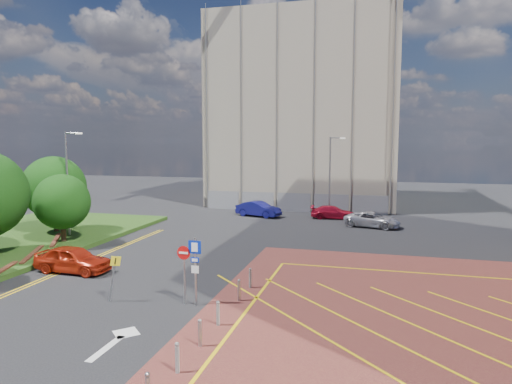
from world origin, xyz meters
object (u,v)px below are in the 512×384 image
at_px(car_blue_back, 258,209).
at_px(car_silver_back, 372,220).
at_px(tree_d, 54,187).
at_px(car_red_back, 333,212).
at_px(warning_sign, 114,273).
at_px(lamp_back, 331,173).
at_px(car_red_left, 73,259).
at_px(lamp_left_far, 68,179).
at_px(tree_c, 62,202).
at_px(sign_cluster, 191,264).

height_order(car_blue_back, car_silver_back, car_blue_back).
bearing_deg(tree_d, car_red_back, 32.77).
bearing_deg(warning_sign, tree_d, 136.16).
relative_size(lamp_back, warning_sign, 3.55).
height_order(warning_sign, car_red_left, warning_sign).
bearing_deg(car_silver_back, lamp_left_far, 129.54).
height_order(tree_c, car_red_left, tree_c).
distance_m(tree_c, lamp_back, 25.19).
bearing_deg(sign_cluster, tree_d, 144.42).
bearing_deg(car_red_left, tree_d, 44.39).
height_order(tree_d, warning_sign, tree_d).
bearing_deg(tree_d, sign_cluster, -35.58).
bearing_deg(tree_d, lamp_back, 36.09).
bearing_deg(lamp_left_far, tree_c, -65.29).
xyz_separation_m(lamp_back, car_red_left, (-12.50, -23.81, -3.59)).
relative_size(lamp_back, car_silver_back, 1.66).
bearing_deg(car_blue_back, warning_sign, -165.00).
relative_size(tree_d, lamp_left_far, 0.76).
relative_size(tree_c, car_red_back, 1.14).
distance_m(sign_cluster, car_blue_back, 25.17).
bearing_deg(car_silver_back, car_blue_back, 88.77).
relative_size(warning_sign, car_red_back, 0.52).
height_order(sign_cluster, car_blue_back, sign_cluster).
xyz_separation_m(tree_c, lamp_back, (17.58, 18.00, 1.17)).
relative_size(sign_cluster, warning_sign, 1.42).
bearing_deg(car_red_back, warning_sign, 159.83).
distance_m(tree_c, car_red_left, 8.09).
relative_size(car_red_left, car_silver_back, 0.93).
relative_size(lamp_left_far, warning_sign, 3.55).
xyz_separation_m(warning_sign, car_red_left, (-5.06, 3.81, -0.66)).
xyz_separation_m(car_blue_back, car_silver_back, (11.15, -3.01, -0.09)).
distance_m(tree_d, car_red_back, 25.20).
distance_m(lamp_back, car_red_back, 4.04).
xyz_separation_m(tree_c, car_red_back, (18.01, 16.52, -2.57)).
bearing_deg(tree_d, car_red_left, -47.49).
height_order(warning_sign, car_blue_back, warning_sign).
bearing_deg(warning_sign, sign_cluster, 9.29).
relative_size(warning_sign, car_blue_back, 0.49).
bearing_deg(car_red_back, lamp_back, 12.90).
bearing_deg(warning_sign, car_silver_back, 62.67).
height_order(lamp_back, car_silver_back, lamp_back).
bearing_deg(sign_cluster, lamp_back, 82.03).
height_order(tree_d, car_silver_back, tree_d).
bearing_deg(lamp_back, sign_cluster, -97.97).
relative_size(car_red_left, car_blue_back, 0.98).
height_order(tree_c, car_silver_back, tree_c).
bearing_deg(lamp_back, tree_d, -143.91).
bearing_deg(lamp_left_far, car_red_back, 37.49).
distance_m(tree_d, warning_sign, 18.37).
height_order(warning_sign, car_silver_back, warning_sign).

